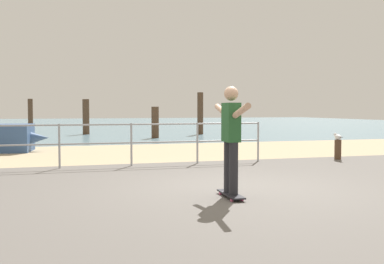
{
  "coord_description": "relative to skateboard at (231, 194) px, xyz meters",
  "views": [
    {
      "loc": [
        -2.84,
        -7.11,
        1.39
      ],
      "look_at": [
        -0.17,
        2.0,
        0.9
      ],
      "focal_mm": 41.87,
      "sensor_mm": 36.0,
      "label": 1
    }
  ],
  "objects": [
    {
      "name": "bollard_short",
      "position": [
        4.72,
        4.1,
        0.21
      ],
      "size": [
        0.18,
        0.18,
        0.56
      ],
      "primitive_type": "cylinder",
      "color": "#513826",
      "rests_on": "ground"
    },
    {
      "name": "railing_fence",
      "position": [
        -2.55,
        4.3,
        0.63
      ],
      "size": [
        10.03,
        0.05,
        1.05
      ],
      "color": "#9EA0A5",
      "rests_on": "ground"
    },
    {
      "name": "ground_plane",
      "position": [
        0.33,
        -0.3,
        -0.07
      ],
      "size": [
        24.0,
        10.0,
        0.04
      ],
      "primitive_type": "cube",
      "color": "#605B56",
      "rests_on": "ground"
    },
    {
      "name": "groyne_post_2",
      "position": [
        -1.2,
        18.5,
        0.89
      ],
      "size": [
        0.36,
        0.36,
        1.92
      ],
      "primitive_type": "cylinder",
      "color": "#513826",
      "rests_on": "ground"
    },
    {
      "name": "sea_surface",
      "position": [
        0.33,
        35.7,
        -0.07
      ],
      "size": [
        72.0,
        50.0,
        0.04
      ],
      "primitive_type": "cube",
      "color": "slate",
      "rests_on": "ground"
    },
    {
      "name": "skateboarder",
      "position": [
        0.0,
        0.0,
        0.95
      ],
      "size": [
        0.22,
        1.45,
        1.65
      ],
      "color": "#26262B",
      "rests_on": "skateboard"
    },
    {
      "name": "groyne_post_4",
      "position": [
        4.75,
        16.71,
        1.08
      ],
      "size": [
        0.32,
        0.32,
        2.29
      ],
      "primitive_type": "cylinder",
      "color": "#513826",
      "rests_on": "ground"
    },
    {
      "name": "groyne_post_3",
      "position": [
        1.78,
        14.37,
        0.68
      ],
      "size": [
        0.35,
        0.35,
        1.5
      ],
      "primitive_type": "cylinder",
      "color": "#513826",
      "rests_on": "ground"
    },
    {
      "name": "skateboard",
      "position": [
        0.0,
        0.0,
        0.0
      ],
      "size": [
        0.23,
        0.81,
        0.08
      ],
      "color": "black",
      "rests_on": "ground"
    },
    {
      "name": "groyne_post_1",
      "position": [
        -4.17,
        20.66,
        0.92
      ],
      "size": [
        0.27,
        0.27,
        1.97
      ],
      "primitive_type": "cylinder",
      "color": "#513826",
      "rests_on": "ground"
    },
    {
      "name": "seagull",
      "position": [
        4.73,
        4.12,
        0.56
      ],
      "size": [
        0.2,
        0.49,
        0.18
      ],
      "color": "white",
      "rests_on": "bollard_short"
    },
    {
      "name": "beach_strip",
      "position": [
        0.33,
        7.7,
        -0.07
      ],
      "size": [
        24.0,
        6.0,
        0.04
      ],
      "primitive_type": "cube",
      "color": "tan",
      "rests_on": "ground"
    }
  ]
}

